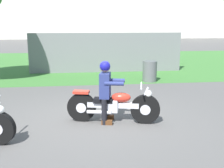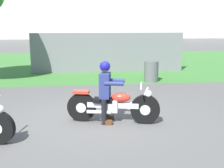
{
  "view_description": "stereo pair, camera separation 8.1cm",
  "coord_description": "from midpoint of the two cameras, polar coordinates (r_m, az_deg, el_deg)",
  "views": [
    {
      "loc": [
        -0.43,
        -6.28,
        2.22
      ],
      "look_at": [
        0.34,
        0.01,
        0.85
      ],
      "focal_mm": 45.17,
      "sensor_mm": 36.0,
      "label": 1
    },
    {
      "loc": [
        -0.35,
        -6.29,
        2.22
      ],
      "look_at": [
        0.34,
        0.01,
        0.85
      ],
      "focal_mm": 45.17,
      "sensor_mm": 36.0,
      "label": 2
    }
  ],
  "objects": [
    {
      "name": "rider_lead",
      "position": [
        6.32,
        -0.89,
        -0.58
      ],
      "size": [
        0.62,
        0.54,
        1.41
      ],
      "rotation": [
        0.0,
        0.0,
        -0.23
      ],
      "color": "black",
      "rests_on": "ground"
    },
    {
      "name": "grass_verge",
      "position": [
        16.24,
        -4.86,
        4.3
      ],
      "size": [
        60.0,
        12.0,
        0.01
      ],
      "primitive_type": "cube",
      "color": "#3D7533",
      "rests_on": "ground"
    },
    {
      "name": "ground",
      "position": [
        6.68,
        -2.6,
        -7.23
      ],
      "size": [
        120.0,
        120.0,
        0.0
      ],
      "primitive_type": "plane",
      "color": "#565451"
    },
    {
      "name": "fence_segment",
      "position": [
        13.0,
        -0.55,
        6.36
      ],
      "size": [
        7.0,
        0.06,
        1.8
      ],
      "primitive_type": "cube",
      "color": "slate",
      "rests_on": "ground"
    },
    {
      "name": "motorcycle_lead",
      "position": [
        6.4,
        0.61,
        -4.33
      ],
      "size": [
        2.09,
        0.77,
        0.89
      ],
      "rotation": [
        0.0,
        0.0,
        -0.23
      ],
      "color": "black",
      "rests_on": "ground"
    },
    {
      "name": "trash_can",
      "position": [
        11.0,
        8.15,
        2.55
      ],
      "size": [
        0.55,
        0.55,
        0.8
      ],
      "primitive_type": "cylinder",
      "color": "#595E5B",
      "rests_on": "ground"
    }
  ]
}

